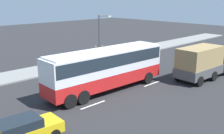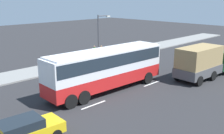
# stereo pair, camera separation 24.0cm
# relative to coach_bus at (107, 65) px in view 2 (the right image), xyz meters

# --- Properties ---
(ground_plane) EXTENTS (120.00, 120.00, 0.00)m
(ground_plane) POSITION_rel_coach_bus_xyz_m (0.94, 0.51, -2.26)
(ground_plane) COLOR #28282B
(sidewalk_curb) EXTENTS (80.00, 4.00, 0.15)m
(sidewalk_curb) POSITION_rel_coach_bus_xyz_m (0.94, 9.64, -2.19)
(sidewalk_curb) COLOR gray
(sidewalk_curb) RESTS_ON ground_plane
(lane_centreline) EXTENTS (41.81, 0.16, 0.01)m
(lane_centreline) POSITION_rel_coach_bus_xyz_m (6.41, -1.69, -2.26)
(lane_centreline) COLOR white
(lane_centreline) RESTS_ON ground_plane
(coach_bus) EXTENTS (11.64, 3.04, 3.66)m
(coach_bus) POSITION_rel_coach_bus_xyz_m (0.00, 0.00, 0.00)
(coach_bus) COLOR red
(coach_bus) RESTS_ON ground_plane
(cargo_truck) EXTENTS (7.41, 2.97, 3.28)m
(cargo_truck) POSITION_rel_coach_bus_xyz_m (9.45, -4.13, -0.53)
(cargo_truck) COLOR #19592D
(cargo_truck) RESTS_ON ground_plane
(car_yellow_taxi) EXTENTS (4.31, 2.05, 1.49)m
(car_yellow_taxi) POSITION_rel_coach_bus_xyz_m (-9.36, -3.15, -1.47)
(car_yellow_taxi) COLOR gold
(car_yellow_taxi) RESTS_ON ground_plane
(pedestrian_near_curb) EXTENTS (0.32, 0.32, 1.51)m
(pedestrian_near_curb) POSITION_rel_coach_bus_xyz_m (8.59, 9.98, -1.26)
(pedestrian_near_curb) COLOR brown
(pedestrian_near_curb) RESTS_ON sidewalk_curb
(pedestrian_at_crossing) EXTENTS (0.32, 0.32, 1.79)m
(pedestrian_at_crossing) POSITION_rel_coach_bus_xyz_m (6.76, 9.29, -1.07)
(pedestrian_at_crossing) COLOR black
(pedestrian_at_crossing) RESTS_ON sidewalk_curb
(street_lamp) EXTENTS (1.99, 0.24, 5.75)m
(street_lamp) POSITION_rel_coach_bus_xyz_m (6.58, 8.04, 1.28)
(street_lamp) COLOR #47474C
(street_lamp) RESTS_ON sidewalk_curb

